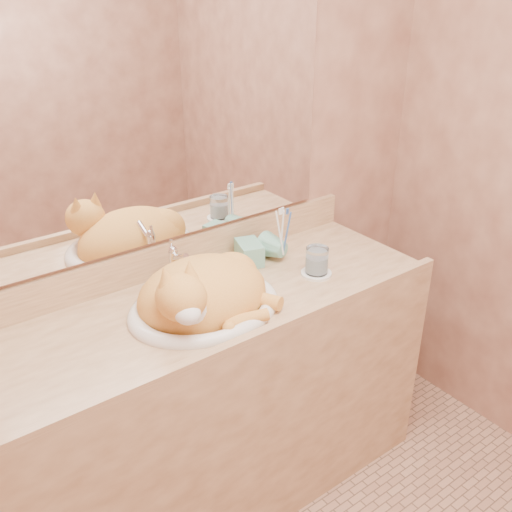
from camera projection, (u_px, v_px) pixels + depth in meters
wall_back at (159, 165)px, 1.88m from camera, size 2.40×0.02×2.50m
vanity_counter at (213, 404)px, 2.05m from camera, size 1.60×0.55×0.85m
mirror at (157, 124)px, 1.81m from camera, size 1.30×0.02×0.80m
sink_basin at (204, 288)px, 1.80m from camera, size 0.54×0.47×0.16m
faucet at (174, 265)px, 1.94m from camera, size 0.05×0.12×0.16m
cat at (202, 291)px, 1.79m from camera, size 0.47×0.40×0.24m
soap_dispenser at (255, 247)px, 2.03m from camera, size 0.10×0.11×0.18m
toothbrush_cup at (283, 251)px, 2.10m from camera, size 0.12×0.12×0.09m
toothbrushes at (284, 231)px, 2.06m from camera, size 0.04×0.04×0.22m
saucer at (316, 273)px, 2.04m from camera, size 0.11×0.11×0.01m
water_glass at (317, 260)px, 2.01m from camera, size 0.08×0.08×0.09m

